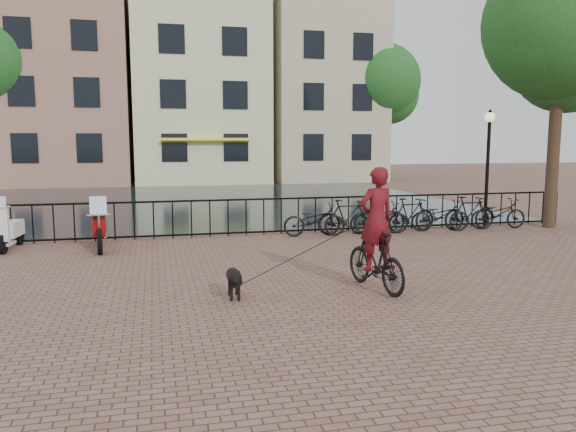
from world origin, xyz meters
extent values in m
plane|color=brown|center=(0.00, 0.00, 0.00)|extent=(100.00, 100.00, 0.00)
plane|color=black|center=(0.00, 17.30, 0.00)|extent=(20.00, 20.00, 0.00)
cube|color=black|center=(0.00, 8.00, 1.00)|extent=(20.00, 0.05, 0.05)
cube|color=black|center=(0.00, 8.00, 0.08)|extent=(20.00, 0.05, 0.05)
cube|color=#996659|center=(-7.50, 30.00, 6.00)|extent=(7.50, 9.00, 12.00)
cube|color=beige|center=(0.50, 30.00, 5.50)|extent=(8.00, 9.00, 11.00)
cube|color=black|center=(0.50, 30.00, 11.40)|extent=(8.00, 9.00, 0.80)
cube|color=yellow|center=(0.50, 25.30, 2.60)|extent=(5.00, 0.60, 0.15)
cube|color=tan|center=(8.50, 30.00, 6.25)|extent=(7.00, 9.00, 12.50)
cylinder|color=black|center=(9.20, 7.30, 2.80)|extent=(0.36, 0.36, 5.60)
sphere|color=#184A1A|center=(9.20, 7.30, 6.00)|extent=(4.48, 4.48, 4.48)
cylinder|color=black|center=(12.00, 27.00, 2.97)|extent=(0.36, 0.36, 5.95)
sphere|color=#184A1A|center=(12.00, 27.00, 6.38)|extent=(4.76, 4.76, 4.76)
cylinder|color=black|center=(7.20, 7.60, 1.60)|extent=(0.10, 0.10, 3.20)
sphere|color=beige|center=(7.20, 7.60, 3.30)|extent=(0.30, 0.30, 0.30)
imported|color=black|center=(1.30, 1.80, 0.56)|extent=(0.86, 1.92, 1.11)
imported|color=#590D15|center=(1.30, 1.80, 1.45)|extent=(0.88, 0.66, 2.18)
imported|color=black|center=(1.80, 7.40, 0.45)|extent=(1.77, 0.76, 0.90)
imported|color=black|center=(2.75, 7.40, 0.50)|extent=(1.70, 0.63, 1.00)
imported|color=black|center=(3.70, 7.40, 0.45)|extent=(1.75, 0.72, 0.90)
imported|color=black|center=(4.65, 7.40, 0.50)|extent=(1.72, 0.75, 1.00)
imported|color=black|center=(5.60, 7.40, 0.45)|extent=(1.79, 0.87, 0.90)
imported|color=black|center=(6.55, 7.40, 0.50)|extent=(1.69, 0.55, 1.00)
imported|color=black|center=(7.50, 7.40, 0.45)|extent=(1.76, 0.75, 0.90)
camera|label=1|loc=(-2.46, -7.26, 2.63)|focal=35.00mm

